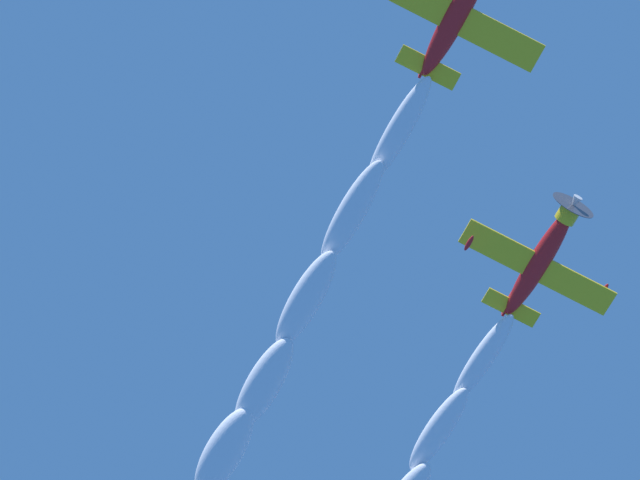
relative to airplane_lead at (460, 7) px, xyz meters
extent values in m
ellipsoid|color=red|center=(-0.21, -0.12, -0.02)|extent=(6.24, 4.34, 1.51)
cube|color=yellow|center=(-0.38, -0.20, -0.19)|extent=(5.33, 7.80, 1.41)
ellipsoid|color=red|center=(-2.44, 3.25, 0.39)|extent=(0.91, 0.68, 0.32)
cube|color=yellow|center=(-2.68, -1.57, -0.14)|extent=(2.25, 2.99, 0.58)
cube|color=red|center=(-2.72, -1.68, 0.34)|extent=(1.12, 0.76, 1.15)
ellipsoid|color=#1E232D|center=(0.05, -0.04, 0.40)|extent=(1.69, 1.40, 0.81)
ellipsoid|color=red|center=(-14.17, 3.54, 1.44)|extent=(6.25, 4.36, 1.43)
cylinder|color=yellow|center=(-11.59, 5.05, 1.57)|extent=(1.40, 1.45, 1.23)
cone|color=white|center=(-11.04, 5.37, 1.60)|extent=(0.90, 0.83, 0.59)
cylinder|color=#3F3F47|center=(-11.17, 5.30, 1.60)|extent=(1.43, 2.22, 2.61)
cube|color=yellow|center=(-14.35, 3.47, 1.27)|extent=(5.32, 7.78, 1.57)
ellipsoid|color=red|center=(-16.40, 6.91, 1.94)|extent=(0.91, 0.68, 0.31)
ellipsoid|color=red|center=(-12.31, 0.03, 0.60)|extent=(0.91, 0.68, 0.31)
cube|color=yellow|center=(-16.64, 2.09, 1.36)|extent=(2.24, 2.98, 0.63)
cube|color=red|center=(-16.68, 1.98, 1.84)|extent=(1.12, 0.78, 1.14)
ellipsoid|color=#1E232D|center=(-13.90, 3.62, 1.85)|extent=(1.69, 1.42, 0.80)
ellipsoid|color=white|center=(-5.60, -3.10, -0.38)|extent=(6.00, 4.15, 1.61)
ellipsoid|color=white|center=(-9.40, -5.58, -0.81)|extent=(6.12, 4.33, 1.81)
ellipsoid|color=white|center=(-13.75, -8.17, -1.27)|extent=(6.23, 4.51, 2.01)
ellipsoid|color=white|center=(-18.22, -10.68, -1.65)|extent=(6.35, 4.69, 2.21)
ellipsoid|color=white|center=(-21.93, -13.11, -2.06)|extent=(6.46, 4.88, 2.41)
ellipsoid|color=white|center=(-19.39, 0.52, 1.01)|extent=(6.00, 4.15, 1.61)
ellipsoid|color=white|center=(-23.51, -1.99, 0.75)|extent=(6.12, 4.33, 1.81)
camera|label=1|loc=(20.32, -4.52, -59.58)|focal=77.97mm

